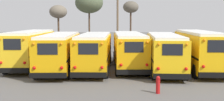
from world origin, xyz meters
name	(u,v)px	position (x,y,z in m)	size (l,w,h in m)	color
ground_plane	(112,69)	(0.00, 0.00, 0.00)	(160.00, 160.00, 0.00)	#5B5956
school_bus_0	(31,48)	(-7.40, 0.58, 1.80)	(2.74, 9.69, 3.31)	yellow
school_bus_1	(60,50)	(-4.44, -0.76, 1.70)	(3.10, 10.64, 3.11)	#E5A00C
school_bus_2	(95,50)	(-1.48, -0.41, 1.68)	(2.67, 10.36, 3.09)	#E5A00C
school_bus_3	(129,49)	(1.48, 0.84, 1.70)	(3.04, 10.74, 3.12)	#E5A00C
school_bus_4	(164,51)	(4.44, -0.80, 1.68)	(2.97, 10.44, 3.09)	yellow
school_bus_5	(198,49)	(7.40, -0.43, 1.82)	(2.70, 10.30, 3.34)	#EAAA0F
utility_pole	(118,21)	(0.31, 12.79, 4.20)	(1.80, 0.27, 8.05)	brown
bare_tree_0	(58,12)	(-10.15, 24.27, 5.72)	(3.06, 3.06, 6.94)	#473323
bare_tree_1	(89,3)	(-3.87, 16.51, 6.79)	(4.04, 4.04, 8.33)	#473323
bare_tree_2	(131,8)	(2.41, 23.78, 6.43)	(2.65, 2.65, 7.55)	#473323
fence_line	(114,49)	(0.00, 7.83, 0.99)	(22.87, 0.06, 1.42)	#939399
fire_hydrant	(158,85)	(2.95, -8.40, 0.52)	(0.24, 0.24, 1.03)	#B21414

